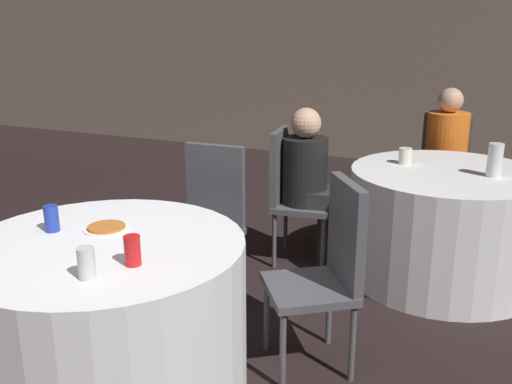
{
  "coord_description": "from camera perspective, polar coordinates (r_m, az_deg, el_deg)",
  "views": [
    {
      "loc": [
        1.3,
        -1.72,
        1.67
      ],
      "look_at": [
        0.2,
        0.8,
        0.84
      ],
      "focal_mm": 40.0,
      "sensor_mm": 36.0,
      "label": 1
    }
  ],
  "objects": [
    {
      "name": "soda_can_silver",
      "position": [
        2.23,
        -16.61,
        -6.83
      ],
      "size": [
        0.07,
        0.07,
        0.12
      ],
      "color": "silver",
      "rests_on": "table_near"
    },
    {
      "name": "chair_near_north",
      "position": [
        3.48,
        -4.63,
        -1.92
      ],
      "size": [
        0.41,
        0.42,
        0.95
      ],
      "rotation": [
        0.0,
        0.0,
        -3.11
      ],
      "color": "#47474C",
      "rests_on": "ground_plane"
    },
    {
      "name": "table_near",
      "position": [
        2.74,
        -14.48,
        -12.1
      ],
      "size": [
        1.25,
        1.25,
        0.74
      ],
      "color": "silver",
      "rests_on": "ground_plane"
    },
    {
      "name": "pizza_plate_near",
      "position": [
        2.73,
        -14.73,
        -3.47
      ],
      "size": [
        0.21,
        0.21,
        0.02
      ],
      "color": "white",
      "rests_on": "table_near"
    },
    {
      "name": "chair_near_northeast",
      "position": [
        2.78,
        7.34,
        -6.92
      ],
      "size": [
        0.56,
        0.56,
        0.95
      ],
      "rotation": [
        0.0,
        0.0,
        -4.1
      ],
      "color": "#47474C",
      "rests_on": "ground_plane"
    },
    {
      "name": "person_orange_shirt",
      "position": [
        4.75,
        18.37,
        2.76
      ],
      "size": [
        0.35,
        0.5,
        1.17
      ],
      "rotation": [
        0.0,
        0.0,
        -3.02
      ],
      "color": "#33384C",
      "rests_on": "ground_plane"
    },
    {
      "name": "chair_far_west",
      "position": [
        4.0,
        3.46,
        0.61
      ],
      "size": [
        0.45,
        0.45,
        0.95
      ],
      "rotation": [
        0.0,
        0.0,
        -1.44
      ],
      "color": "#47474C",
      "rests_on": "ground_plane"
    },
    {
      "name": "soda_can_blue",
      "position": [
        2.77,
        -19.77,
        -2.51
      ],
      "size": [
        0.07,
        0.07,
        0.12
      ],
      "color": "#1E38A5",
      "rests_on": "table_near"
    },
    {
      "name": "table_far",
      "position": [
        3.97,
        18.27,
        -3.16
      ],
      "size": [
        1.25,
        1.25,
        0.74
      ],
      "color": "white",
      "rests_on": "ground_plane"
    },
    {
      "name": "soda_can_red",
      "position": [
        2.3,
        -12.25,
        -5.74
      ],
      "size": [
        0.07,
        0.07,
        0.12
      ],
      "color": "red",
      "rests_on": "table_near"
    },
    {
      "name": "bottle_far",
      "position": [
        3.8,
        22.78,
        2.96
      ],
      "size": [
        0.09,
        0.09,
        0.21
      ],
      "color": "silver",
      "rests_on": "table_far"
    },
    {
      "name": "person_black_shirt",
      "position": [
        3.96,
        5.92,
        0.41
      ],
      "size": [
        0.5,
        0.34,
        1.11
      ],
      "rotation": [
        0.0,
        0.0,
        -1.44
      ],
      "color": "#282828",
      "rests_on": "ground_plane"
    },
    {
      "name": "cup_far",
      "position": [
        3.96,
        14.69,
        3.5
      ],
      "size": [
        0.09,
        0.09,
        0.11
      ],
      "color": "silver",
      "rests_on": "table_far"
    },
    {
      "name": "chair_far_north",
      "position": [
        4.92,
        18.31,
        2.87
      ],
      "size": [
        0.44,
        0.45,
        0.95
      ],
      "rotation": [
        0.0,
        0.0,
        -3.02
      ],
      "color": "#47474C",
      "rests_on": "ground_plane"
    },
    {
      "name": "wall_back",
      "position": [
        7.05,
        13.35,
        14.21
      ],
      "size": [
        16.0,
        0.06,
        2.8
      ],
      "color": "gray",
      "rests_on": "ground_plane"
    }
  ]
}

